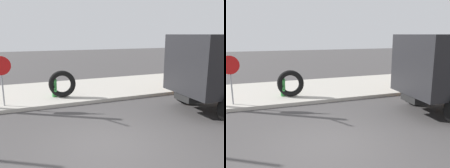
# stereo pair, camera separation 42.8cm
# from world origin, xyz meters

# --- Properties ---
(ground_plane) EXTENTS (80.00, 80.00, 0.00)m
(ground_plane) POSITION_xyz_m (0.00, 0.00, 0.00)
(ground_plane) COLOR #423F3F
(sidewalk_curb) EXTENTS (36.00, 5.00, 0.15)m
(sidewalk_curb) POSITION_xyz_m (0.00, 6.50, 0.07)
(sidewalk_curb) COLOR #ADA89E
(sidewalk_curb) RESTS_ON ground
(fire_hydrant) EXTENTS (0.26, 0.59, 0.88)m
(fire_hydrant) POSITION_xyz_m (-0.58, 5.28, 0.62)
(fire_hydrant) COLOR #2D8438
(fire_hydrant) RESTS_ON sidewalk_curb
(loose_tire) EXTENTS (1.27, 0.60, 1.24)m
(loose_tire) POSITION_xyz_m (-0.25, 5.09, 0.77)
(loose_tire) COLOR black
(loose_tire) RESTS_ON sidewalk_curb
(stop_sign) EXTENTS (0.76, 0.08, 2.02)m
(stop_sign) POSITION_xyz_m (-2.71, 4.61, 1.55)
(stop_sign) COLOR gray
(stop_sign) RESTS_ON sidewalk_curb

